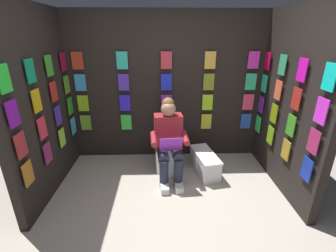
# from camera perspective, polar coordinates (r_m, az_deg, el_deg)

# --- Properties ---
(ground_plane) EXTENTS (30.00, 30.00, 0.00)m
(ground_plane) POSITION_cam_1_polar(r_m,az_deg,el_deg) (2.85, 0.47, -23.60)
(ground_plane) COLOR #B2A899
(display_wall_back) EXTENTS (3.18, 0.14, 2.36)m
(display_wall_back) POSITION_cam_1_polar(r_m,az_deg,el_deg) (3.88, -0.42, 9.06)
(display_wall_back) COLOR black
(display_wall_back) RESTS_ON ground
(display_wall_left) EXTENTS (0.14, 1.73, 2.36)m
(display_wall_left) POSITION_cam_1_polar(r_m,az_deg,el_deg) (3.42, 27.70, 4.89)
(display_wall_left) COLOR black
(display_wall_left) RESTS_ON ground
(display_wall_right) EXTENTS (0.14, 1.73, 2.36)m
(display_wall_right) POSITION_cam_1_polar(r_m,az_deg,el_deg) (3.35, -28.43, 4.44)
(display_wall_right) COLOR black
(display_wall_right) RESTS_ON ground
(toilet) EXTENTS (0.42, 0.57, 0.77)m
(toilet) POSITION_cam_1_polar(r_m,az_deg,el_deg) (3.67, -0.11, -5.86)
(toilet) COLOR white
(toilet) RESTS_ON ground
(person_reading) EXTENTS (0.55, 0.71, 1.19)m
(person_reading) POSITION_cam_1_polar(r_m,az_deg,el_deg) (3.35, 0.26, -3.48)
(person_reading) COLOR maroon
(person_reading) RESTS_ON ground
(comic_longbox_near) EXTENTS (0.40, 0.72, 0.33)m
(comic_longbox_near) POSITION_cam_1_polar(r_m,az_deg,el_deg) (3.69, 8.91, -8.84)
(comic_longbox_near) COLOR silver
(comic_longbox_near) RESTS_ON ground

